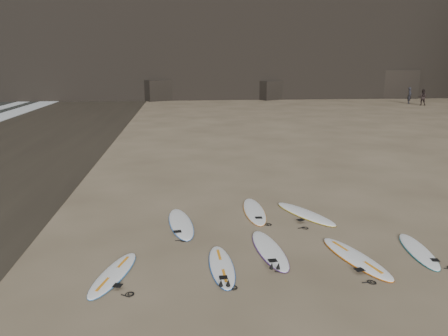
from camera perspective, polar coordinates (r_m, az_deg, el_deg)
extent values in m
plane|color=#897559|center=(11.69, 9.09, -10.95)|extent=(240.00, 240.00, 0.00)
cube|color=black|center=(56.41, 5.60, 10.12)|extent=(4.23, 4.46, 2.33)
cube|color=black|center=(62.82, 21.08, 10.24)|extent=(5.95, 5.19, 3.59)
cube|color=black|center=(55.45, -8.98, 10.04)|extent=(4.49, 4.76, 2.49)
ellipsoid|color=white|center=(10.77, -14.24, -13.25)|extent=(1.19, 2.38, 0.08)
ellipsoid|color=white|center=(10.82, -0.32, -12.65)|extent=(0.62, 2.33, 0.08)
ellipsoid|color=white|center=(11.72, 5.96, -10.53)|extent=(0.86, 2.64, 0.09)
ellipsoid|color=white|center=(11.70, 16.82, -11.13)|extent=(1.32, 2.72, 0.10)
ellipsoid|color=white|center=(12.67, 24.05, -9.82)|extent=(0.83, 2.33, 0.08)
ellipsoid|color=white|center=(13.46, -5.65, -7.19)|extent=(1.00, 2.76, 0.10)
ellipsoid|color=white|center=(14.48, 3.98, -5.61)|extent=(0.68, 2.66, 0.10)
ellipsoid|color=white|center=(14.45, 10.57, -5.86)|extent=(1.75, 2.64, 0.09)
imported|color=black|center=(54.70, 23.08, 8.72)|extent=(0.74, 0.81, 1.85)
imported|color=black|center=(53.19, 24.49, 8.40)|extent=(1.05, 0.99, 1.73)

